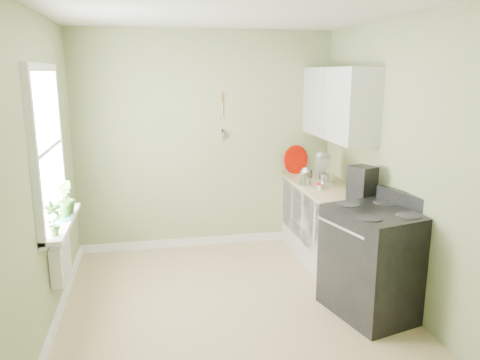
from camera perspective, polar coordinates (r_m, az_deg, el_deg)
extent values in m
cube|color=tan|center=(4.58, -0.82, -15.81)|extent=(3.20, 3.60, 0.02)
cube|color=white|center=(4.04, -0.95, 20.31)|extent=(3.20, 3.60, 0.02)
cube|color=#909C6A|center=(5.86, -4.12, 4.70)|extent=(3.20, 0.02, 2.70)
cube|color=#909C6A|center=(4.13, -23.44, 0.08)|extent=(0.02, 3.60, 2.70)
cube|color=#909C6A|center=(4.66, 18.99, 1.84)|extent=(0.02, 3.60, 2.70)
cube|color=silver|center=(5.63, 10.44, -5.44)|extent=(0.60, 1.60, 0.87)
cube|color=tan|center=(5.50, 10.54, -0.95)|extent=(0.64, 1.60, 0.04)
cube|color=silver|center=(5.49, 11.89, 9.14)|extent=(0.35, 1.40, 0.80)
cube|color=white|center=(4.38, -22.63, 3.51)|extent=(0.02, 1.00, 1.30)
cube|color=white|center=(4.32, -23.18, 12.50)|extent=(0.06, 1.14, 0.07)
cube|color=white|center=(4.53, -21.63, -5.05)|extent=(0.06, 1.14, 0.07)
cube|color=white|center=(4.37, -22.38, 3.53)|extent=(0.04, 1.00, 0.04)
cube|color=white|center=(4.51, -20.89, -4.84)|extent=(0.18, 1.14, 0.04)
cube|color=white|center=(4.58, -21.03, -8.98)|extent=(0.12, 0.50, 0.35)
cylinder|color=tan|center=(5.80, -2.18, 9.90)|extent=(0.02, 0.02, 0.10)
cylinder|color=silver|center=(5.81, -2.17, 8.72)|extent=(0.01, 0.01, 0.16)
cylinder|color=silver|center=(5.85, -2.14, 5.40)|extent=(0.01, 0.14, 0.14)
cube|color=black|center=(4.54, 16.05, -9.74)|extent=(0.87, 0.96, 0.96)
cube|color=black|center=(4.37, 16.46, -3.74)|extent=(0.87, 0.96, 0.03)
cube|color=black|center=(4.51, 20.01, -2.58)|extent=(0.26, 0.80, 0.15)
cylinder|color=#B2B2B7|center=(4.26, 12.06, -5.66)|extent=(0.19, 0.65, 0.02)
cube|color=#A51912|center=(4.41, 11.39, -7.59)|extent=(0.08, 0.23, 0.41)
cube|color=#B2B2B7|center=(5.48, 10.17, -0.33)|extent=(0.28, 0.34, 0.08)
cube|color=#B2B2B7|center=(5.57, 9.76, 1.30)|extent=(0.14, 0.11, 0.21)
cube|color=#B2B2B7|center=(5.45, 10.21, 2.36)|extent=(0.23, 0.32, 0.10)
sphere|color=#B2B2B7|center=(5.54, 9.83, 2.85)|extent=(0.12, 0.12, 0.12)
cylinder|color=silver|center=(5.42, 10.42, 0.12)|extent=(0.16, 0.16, 0.13)
cylinder|color=silver|center=(5.46, 7.94, 0.18)|extent=(0.12, 0.12, 0.17)
cone|color=silver|center=(5.44, 7.97, 1.27)|extent=(0.12, 0.12, 0.04)
cylinder|color=silver|center=(5.42, 7.05, 0.43)|extent=(0.12, 0.04, 0.09)
cube|color=black|center=(4.86, 14.67, -0.51)|extent=(0.28, 0.29, 0.37)
cylinder|color=black|center=(4.88, 14.26, -1.79)|extent=(0.12, 0.12, 0.13)
cylinder|color=#B30900|center=(6.06, 6.84, 2.49)|extent=(0.37, 0.19, 0.37)
cylinder|color=beige|center=(5.28, 9.73, -0.89)|extent=(0.07, 0.07, 0.07)
cylinder|color=#B30900|center=(5.27, 9.74, -0.49)|extent=(0.07, 0.07, 0.01)
imported|color=#326222|center=(4.07, -21.86, -4.39)|extent=(0.19, 0.17, 0.29)
imported|color=#326222|center=(4.56, -20.75, -2.19)|extent=(0.19, 0.21, 0.34)
imported|color=#326222|center=(4.66, -20.53, -2.00)|extent=(0.24, 0.24, 0.31)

